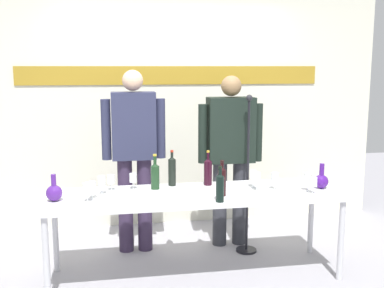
{
  "coord_description": "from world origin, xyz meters",
  "views": [
    {
      "loc": [
        -0.68,
        -3.72,
        1.78
      ],
      "look_at": [
        0.0,
        0.15,
        1.13
      ],
      "focal_mm": 43.44,
      "sensor_mm": 36.0,
      "label": 1
    }
  ],
  "objects_px": {
    "wine_bottle_1": "(208,171)",
    "wine_glass_left_1": "(133,178)",
    "wine_glass_left_3": "(111,180)",
    "microphone_stand": "(247,201)",
    "wine_glass_right_3": "(275,177)",
    "wine_bottle_3": "(220,186)",
    "wine_bottle_4": "(222,180)",
    "wine_glass_right_1": "(257,178)",
    "presenter_right": "(230,149)",
    "wine_bottle_0": "(172,170)",
    "presenter_left": "(134,149)",
    "wine_glass_left_4": "(92,186)",
    "display_table": "(195,199)",
    "decanter_blue_left": "(54,192)",
    "wine_glass_left_0": "(87,188)",
    "wine_glass_right_0": "(253,175)",
    "decanter_blue_right": "(321,180)",
    "wine_glass_left_2": "(102,182)",
    "wine_glass_right_2": "(308,178)",
    "wine_glass_right_4": "(313,182)",
    "wine_bottle_2": "(155,175)"
  },
  "relations": [
    {
      "from": "wine_glass_right_3",
      "to": "wine_glass_right_0",
      "type": "bearing_deg",
      "value": 147.89
    },
    {
      "from": "wine_glass_left_2",
      "to": "wine_glass_right_1",
      "type": "distance_m",
      "value": 1.31
    },
    {
      "from": "wine_bottle_1",
      "to": "wine_glass_left_4",
      "type": "xyz_separation_m",
      "value": [
        -1.01,
        -0.27,
        -0.03
      ]
    },
    {
      "from": "display_table",
      "to": "wine_glass_right_0",
      "type": "xyz_separation_m",
      "value": [
        0.53,
        0.09,
        0.16
      ]
    },
    {
      "from": "decanter_blue_right",
      "to": "wine_glass_right_1",
      "type": "bearing_deg",
      "value": 177.76
    },
    {
      "from": "wine_glass_left_0",
      "to": "wine_glass_left_1",
      "type": "height_order",
      "value": "wine_glass_left_0"
    },
    {
      "from": "wine_glass_right_0",
      "to": "wine_glass_left_2",
      "type": "bearing_deg",
      "value": -179.63
    },
    {
      "from": "wine_glass_right_0",
      "to": "wine_glass_right_3",
      "type": "distance_m",
      "value": 0.19
    },
    {
      "from": "wine_glass_left_3",
      "to": "microphone_stand",
      "type": "bearing_deg",
      "value": 10.58
    },
    {
      "from": "wine_bottle_0",
      "to": "wine_glass_left_2",
      "type": "distance_m",
      "value": 0.64
    },
    {
      "from": "wine_glass_left_3",
      "to": "microphone_stand",
      "type": "distance_m",
      "value": 1.34
    },
    {
      "from": "wine_glass_left_3",
      "to": "wine_glass_right_1",
      "type": "relative_size",
      "value": 0.87
    },
    {
      "from": "decanter_blue_right",
      "to": "wine_bottle_0",
      "type": "height_order",
      "value": "wine_bottle_0"
    },
    {
      "from": "wine_bottle_3",
      "to": "wine_bottle_4",
      "type": "distance_m",
      "value": 0.18
    },
    {
      "from": "presenter_right",
      "to": "wine_bottle_0",
      "type": "distance_m",
      "value": 0.74
    },
    {
      "from": "display_table",
      "to": "wine_bottle_0",
      "type": "height_order",
      "value": "wine_bottle_0"
    },
    {
      "from": "wine_bottle_3",
      "to": "wine_glass_left_1",
      "type": "bearing_deg",
      "value": 142.96
    },
    {
      "from": "decanter_blue_left",
      "to": "wine_glass_right_4",
      "type": "bearing_deg",
      "value": -3.95
    },
    {
      "from": "wine_glass_left_1",
      "to": "wine_glass_left_4",
      "type": "distance_m",
      "value": 0.41
    },
    {
      "from": "wine_bottle_2",
      "to": "wine_bottle_4",
      "type": "distance_m",
      "value": 0.6
    },
    {
      "from": "wine_bottle_1",
      "to": "wine_glass_left_1",
      "type": "xyz_separation_m",
      "value": [
        -0.67,
        -0.04,
        -0.03
      ]
    },
    {
      "from": "presenter_right",
      "to": "wine_glass_left_2",
      "type": "xyz_separation_m",
      "value": [
        -1.24,
        -0.57,
        -0.14
      ]
    },
    {
      "from": "decanter_blue_right",
      "to": "wine_bottle_1",
      "type": "bearing_deg",
      "value": 163.33
    },
    {
      "from": "wine_glass_left_0",
      "to": "wine_glass_left_3",
      "type": "relative_size",
      "value": 1.12
    },
    {
      "from": "wine_glass_right_0",
      "to": "wine_glass_right_1",
      "type": "xyz_separation_m",
      "value": [
        0.0,
        -0.11,
        0.0
      ]
    },
    {
      "from": "display_table",
      "to": "wine_glass_left_2",
      "type": "distance_m",
      "value": 0.79
    },
    {
      "from": "decanter_blue_left",
      "to": "wine_glass_right_0",
      "type": "distance_m",
      "value": 1.67
    },
    {
      "from": "wine_glass_left_0",
      "to": "wine_glass_right_2",
      "type": "bearing_deg",
      "value": 0.65
    },
    {
      "from": "presenter_right",
      "to": "microphone_stand",
      "type": "relative_size",
      "value": 1.11
    },
    {
      "from": "wine_glass_right_1",
      "to": "wine_glass_right_3",
      "type": "bearing_deg",
      "value": 2.67
    },
    {
      "from": "wine_bottle_1",
      "to": "wine_glass_right_3",
      "type": "bearing_deg",
      "value": -25.39
    },
    {
      "from": "presenter_left",
      "to": "wine_glass_left_4",
      "type": "bearing_deg",
      "value": -118.74
    },
    {
      "from": "display_table",
      "to": "wine_bottle_1",
      "type": "distance_m",
      "value": 0.34
    },
    {
      "from": "wine_glass_left_0",
      "to": "decanter_blue_left",
      "type": "bearing_deg",
      "value": 163.01
    },
    {
      "from": "decanter_blue_right",
      "to": "wine_glass_left_4",
      "type": "height_order",
      "value": "decanter_blue_right"
    },
    {
      "from": "wine_bottle_0",
      "to": "wine_bottle_4",
      "type": "xyz_separation_m",
      "value": [
        0.36,
        -0.4,
        -0.01
      ]
    },
    {
      "from": "wine_glass_left_4",
      "to": "wine_glass_right_3",
      "type": "bearing_deg",
      "value": 0.67
    },
    {
      "from": "decanter_blue_left",
      "to": "wine_glass_left_0",
      "type": "xyz_separation_m",
      "value": [
        0.26,
        -0.08,
        0.04
      ]
    },
    {
      "from": "wine_bottle_3",
      "to": "wine_glass_right_0",
      "type": "height_order",
      "value": "wine_bottle_3"
    },
    {
      "from": "presenter_right",
      "to": "wine_glass_left_3",
      "type": "relative_size",
      "value": 12.22
    },
    {
      "from": "wine_glass_left_1",
      "to": "microphone_stand",
      "type": "distance_m",
      "value": 1.16
    },
    {
      "from": "decanter_blue_left",
      "to": "wine_glass_right_1",
      "type": "relative_size",
      "value": 1.36
    },
    {
      "from": "wine_bottle_1",
      "to": "wine_glass_left_1",
      "type": "distance_m",
      "value": 0.67
    },
    {
      "from": "wine_bottle_2",
      "to": "wine_glass_left_4",
      "type": "height_order",
      "value": "wine_bottle_2"
    },
    {
      "from": "wine_bottle_0",
      "to": "wine_glass_right_1",
      "type": "height_order",
      "value": "wine_bottle_0"
    },
    {
      "from": "wine_glass_right_4",
      "to": "display_table",
      "type": "bearing_deg",
      "value": 168.85
    },
    {
      "from": "wine_bottle_1",
      "to": "wine_glass_left_2",
      "type": "distance_m",
      "value": 0.94
    },
    {
      "from": "decanter_blue_left",
      "to": "wine_glass_left_3",
      "type": "xyz_separation_m",
      "value": [
        0.44,
        0.23,
        0.03
      ]
    },
    {
      "from": "wine_bottle_1",
      "to": "wine_glass_right_0",
      "type": "xyz_separation_m",
      "value": [
        0.37,
        -0.15,
        -0.02
      ]
    },
    {
      "from": "wine_glass_left_0",
      "to": "microphone_stand",
      "type": "height_order",
      "value": "microphone_stand"
    }
  ]
}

